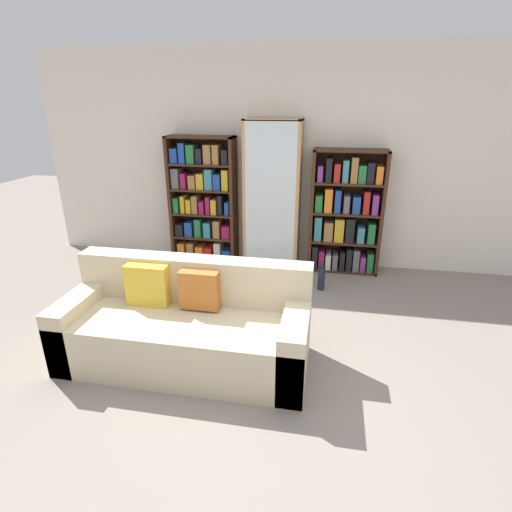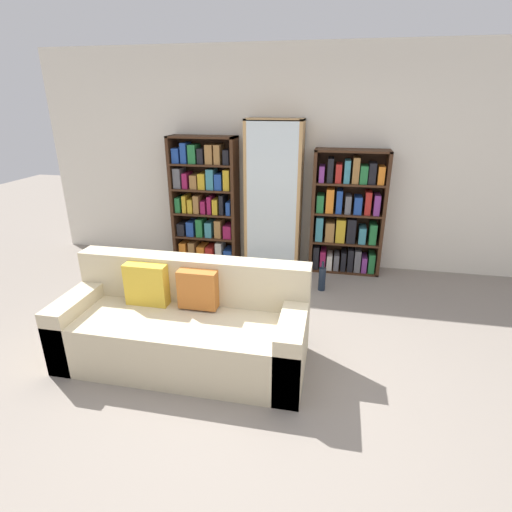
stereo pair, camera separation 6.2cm
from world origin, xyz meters
TOP-DOWN VIEW (x-y plane):
  - ground_plane at (0.00, 0.00)m, footprint 16.00×16.00m
  - wall_back at (0.00, 2.79)m, footprint 6.58×0.06m
  - couch at (-0.54, 0.37)m, footprint 2.02×0.80m
  - bookshelf_left at (-1.06, 2.59)m, footprint 0.87×0.32m
  - display_cabinet at (-0.14, 2.57)m, footprint 0.70×0.36m
  - bookshelf_right at (0.78, 2.59)m, footprint 0.88×0.32m
  - wine_bottle at (0.54, 1.93)m, footprint 0.08×0.08m

SIDE VIEW (x-z plane):
  - ground_plane at x=0.00m, z-range 0.00..0.00m
  - wine_bottle at x=0.54m, z-range -0.03..0.32m
  - couch at x=-0.54m, z-range -0.11..0.72m
  - bookshelf_right at x=0.78m, z-range -0.04..1.49m
  - bookshelf_left at x=-1.06m, z-range -0.02..1.64m
  - display_cabinet at x=-0.14m, z-range -0.01..1.86m
  - wall_back at x=0.00m, z-range 0.00..2.70m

